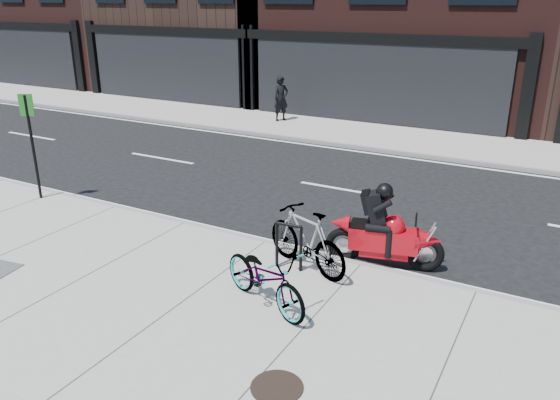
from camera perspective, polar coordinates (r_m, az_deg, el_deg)
The scene contains 10 objects.
ground at distance 12.40m, azimuth 3.04°, elevation -1.57°, with size 120.00×120.00×0.00m, color black.
sidewalk_near at distance 8.63m, azimuth -12.02°, elevation -12.06°, with size 60.00×6.00×0.13m, color gray.
sidewalk_far at distance 19.34m, azimuth 13.22°, elevation 6.18°, with size 60.00×3.50×0.13m, color gray.
bike_rack at distance 9.51m, azimuth 0.92°, elevation -4.44°, with size 0.51×0.09×0.86m.
bicycle_front at distance 8.42m, azimuth -1.56°, elevation -8.05°, with size 0.65×1.88×0.99m, color gray.
bicycle_rear at distance 9.49m, azimuth 2.79°, elevation -4.11°, with size 0.54×1.89×1.14m, color gray.
motorcycle at distance 10.00m, azimuth 11.40°, elevation -3.48°, with size 2.12×0.80×1.60m.
pedestrian at distance 21.37m, azimuth 0.12°, elevation 10.54°, with size 0.62×0.41×1.70m, color black.
manhole_cover at distance 7.08m, azimuth -0.32°, elevation -18.97°, with size 0.66×0.66×0.01m, color black.
sign_post at distance 13.87m, azimuth -24.54°, elevation 5.97°, with size 0.31×0.16×2.48m.
Camera 1 is at (4.97, -10.38, 4.63)m, focal length 35.00 mm.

